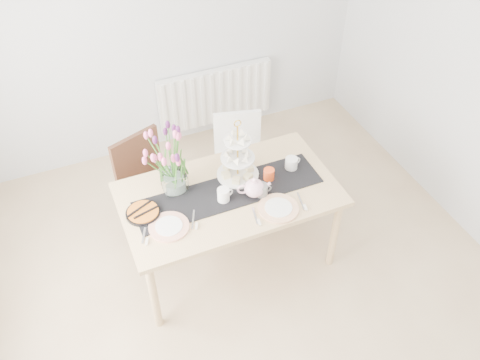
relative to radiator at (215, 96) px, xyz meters
name	(u,v)px	position (x,y,z in m)	size (l,w,h in m)	color
room_shell	(265,185)	(-0.50, -2.19, 0.85)	(4.50, 4.50, 4.50)	tan
radiator	(215,96)	(0.00, 0.00, 0.00)	(1.20, 0.08, 0.60)	white
dining_table	(229,200)	(-0.51, -1.64, 0.22)	(1.60, 0.90, 0.75)	tan
chair_brown	(147,178)	(-0.99, -1.00, 0.07)	(0.57, 0.57, 0.89)	#3D2216
chair_white	(239,152)	(-0.14, -0.95, 0.03)	(0.50, 0.50, 0.84)	white
table_runner	(229,192)	(-0.51, -1.64, 0.30)	(1.40, 0.35, 0.01)	black
tulip_vase	(171,155)	(-0.87, -1.46, 0.64)	(0.62, 0.62, 0.53)	silver
cake_stand	(238,162)	(-0.38, -1.50, 0.43)	(0.32, 0.32, 0.47)	gold
teapot	(254,188)	(-0.36, -1.74, 0.37)	(0.24, 0.19, 0.16)	white
cream_jug	(291,164)	(0.03, -1.58, 0.35)	(0.10, 0.10, 0.10)	white
tart_tin	(143,213)	(-1.15, -1.61, 0.31)	(0.25, 0.25, 0.03)	black
mug_grey	(262,190)	(-0.30, -1.77, 0.35)	(0.09, 0.09, 0.10)	slate
mug_white	(223,195)	(-0.58, -1.70, 0.35)	(0.09, 0.09, 0.11)	white
mug_orange	(269,175)	(-0.18, -1.63, 0.35)	(0.08, 0.08, 0.10)	#FB511B
plate_left	(169,227)	(-1.02, -1.80, 0.31)	(0.28, 0.28, 0.01)	white
plate_right	(278,208)	(-0.25, -1.94, 0.31)	(0.29, 0.29, 0.02)	silver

